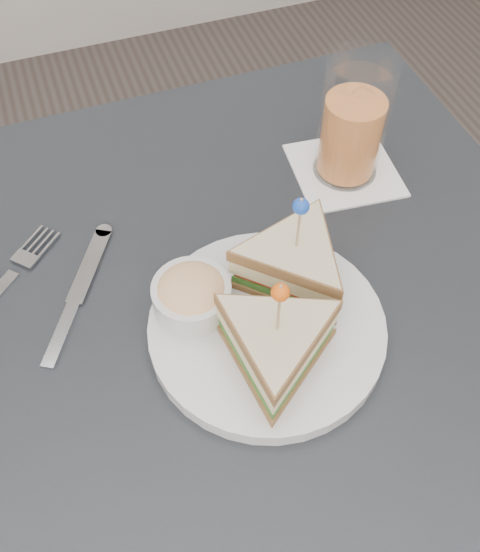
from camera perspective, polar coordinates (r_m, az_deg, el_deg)
ground_plane at (r=1.36m, az=-0.27°, el=-20.99°), size 3.50×3.50×0.00m
table at (r=0.73m, az=-0.47°, el=-6.69°), size 0.80×0.80×0.75m
plate_meal at (r=0.62m, az=2.97°, el=-2.93°), size 0.28×0.28×0.15m
cutlery_fork at (r=0.73m, az=-21.11°, el=-0.75°), size 0.16×0.15×0.01m
cutlery_knife at (r=0.70m, az=-14.93°, el=-1.92°), size 0.11×0.18×0.01m
drink_set at (r=0.77m, az=10.38°, el=13.49°), size 0.14×0.14×0.16m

